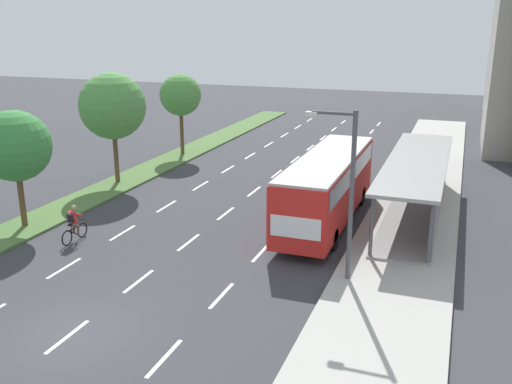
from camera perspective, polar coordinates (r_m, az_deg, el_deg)
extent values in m
plane|color=#38383D|center=(19.72, -18.16, -13.45)|extent=(140.00, 140.00, 0.00)
cube|color=#4C7038|center=(39.55, -10.02, 2.51)|extent=(2.60, 52.00, 0.12)
cube|color=#ADAAA3|center=(34.48, 16.17, -0.01)|extent=(4.50, 52.00, 0.15)
cube|color=white|center=(24.59, -18.74, -7.26)|extent=(0.14, 2.12, 0.01)
cube|color=white|center=(27.76, -13.27, -4.01)|extent=(0.14, 2.12, 0.01)
cube|color=white|center=(31.20, -9.00, -1.43)|extent=(0.14, 2.12, 0.01)
cube|color=white|center=(34.83, -5.60, 0.64)|extent=(0.14, 2.12, 0.01)
cube|color=white|center=(38.59, -2.85, 2.31)|extent=(0.14, 2.12, 0.01)
cube|color=white|center=(42.46, -0.60, 3.67)|extent=(0.14, 2.12, 0.01)
cube|color=white|center=(46.40, 1.29, 4.80)|extent=(0.14, 2.12, 0.01)
cube|color=white|center=(50.40, 2.88, 5.75)|extent=(0.14, 2.12, 0.01)
cube|color=white|center=(54.44, 4.24, 6.56)|extent=(0.14, 2.12, 0.01)
cube|color=white|center=(58.52, 5.41, 7.25)|extent=(0.14, 2.12, 0.01)
cube|color=white|center=(19.62, -18.44, -13.63)|extent=(0.14, 2.12, 0.01)
cube|color=white|center=(22.67, -11.72, -8.77)|extent=(0.14, 2.12, 0.01)
cube|color=white|center=(26.08, -6.79, -5.04)|extent=(0.14, 2.12, 0.01)
cube|color=white|center=(29.71, -3.07, -2.17)|extent=(0.14, 2.12, 0.01)
cube|color=white|center=(33.50, -0.19, 0.07)|extent=(0.14, 2.12, 0.01)
cube|color=white|center=(37.40, 2.09, 1.85)|extent=(0.14, 2.12, 0.01)
cube|color=white|center=(41.38, 3.95, 3.28)|extent=(0.14, 2.12, 0.01)
cube|color=white|center=(45.41, 5.48, 4.46)|extent=(0.14, 2.12, 0.01)
cube|color=white|center=(49.49, 6.76, 5.45)|extent=(0.14, 2.12, 0.01)
cube|color=white|center=(53.60, 7.86, 6.28)|extent=(0.14, 2.12, 0.01)
cube|color=white|center=(57.74, 8.79, 7.00)|extent=(0.14, 2.12, 0.01)
cube|color=white|center=(17.86, -9.21, -16.17)|extent=(0.14, 2.12, 0.01)
cube|color=white|center=(21.17, -3.48, -10.36)|extent=(0.14, 2.12, 0.01)
cube|color=white|center=(24.78, 0.50, -6.12)|extent=(0.14, 2.12, 0.01)
cube|color=white|center=(28.58, 3.40, -2.96)|extent=(0.14, 2.12, 0.01)
cube|color=white|center=(32.51, 5.60, -0.55)|extent=(0.14, 2.12, 0.01)
cube|color=white|center=(36.51, 7.32, 1.34)|extent=(0.14, 2.12, 0.01)
cube|color=white|center=(40.58, 8.70, 2.85)|extent=(0.14, 2.12, 0.01)
cube|color=white|center=(44.68, 9.83, 4.09)|extent=(0.14, 2.12, 0.01)
cube|color=white|center=(48.82, 10.77, 5.11)|extent=(0.14, 2.12, 0.01)
cube|color=white|center=(52.98, 11.57, 5.98)|extent=(0.14, 2.12, 0.01)
cube|color=white|center=(57.16, 12.25, 6.71)|extent=(0.14, 2.12, 0.01)
cube|color=gray|center=(30.38, 15.53, -1.97)|extent=(2.60, 13.45, 0.10)
cylinder|color=#56565B|center=(23.96, 11.55, -3.33)|extent=(0.16, 0.16, 2.60)
cylinder|color=#56565B|center=(36.33, 14.78, 3.36)|extent=(0.16, 0.16, 2.60)
cylinder|color=#56565B|center=(23.77, 17.18, -3.93)|extent=(0.16, 0.16, 2.60)
cylinder|color=#56565B|center=(36.20, 18.50, 2.99)|extent=(0.16, 0.16, 2.60)
cube|color=gray|center=(29.93, 18.09, 0.24)|extent=(0.10, 12.78, 2.34)
cube|color=gray|center=(29.64, 15.94, 3.04)|extent=(2.90, 13.85, 0.16)
cube|color=red|center=(28.12, 7.22, 0.56)|extent=(2.50, 11.20, 2.80)
cube|color=#2D3D4C|center=(27.90, 7.28, 2.23)|extent=(2.54, 10.30, 0.90)
cube|color=#B7B7B7|center=(27.75, 7.33, 3.45)|extent=(2.45, 10.98, 0.12)
cube|color=#2D3D4C|center=(33.37, 9.46, 3.67)|extent=(2.25, 0.06, 1.54)
cube|color=white|center=(23.01, 3.99, -3.60)|extent=(2.12, 0.04, 0.90)
cylinder|color=black|center=(31.99, 6.64, 0.06)|extent=(0.30, 1.00, 1.00)
cylinder|color=black|center=(31.58, 10.52, -0.34)|extent=(0.30, 1.00, 1.00)
cylinder|color=black|center=(25.63, 2.92, -4.14)|extent=(0.30, 1.00, 1.00)
cylinder|color=black|center=(25.12, 7.73, -4.73)|extent=(0.30, 1.00, 1.00)
torus|color=black|center=(27.59, -17.08, -3.66)|extent=(0.06, 0.72, 0.72)
torus|color=black|center=(26.78, -18.48, -4.41)|extent=(0.06, 0.72, 0.72)
cylinder|color=black|center=(27.09, -17.82, -3.48)|extent=(0.05, 0.94, 0.05)
cylinder|color=black|center=(27.08, -17.92, -3.90)|extent=(0.05, 0.57, 0.42)
cylinder|color=black|center=(26.94, -18.08, -3.57)|extent=(0.04, 0.04, 0.40)
cube|color=black|center=(26.87, -18.12, -3.17)|extent=(0.12, 0.24, 0.06)
cylinder|color=black|center=(27.37, -17.24, -2.62)|extent=(0.46, 0.04, 0.04)
cube|color=red|center=(26.89, -17.95, -2.39)|extent=(0.30, 0.36, 0.59)
cube|color=black|center=(26.77, -18.16, -2.46)|extent=(0.26, 0.26, 0.42)
sphere|color=tan|center=(26.85, -17.88, -1.47)|extent=(0.20, 0.20, 0.20)
cylinder|color=brown|center=(27.07, -18.12, -3.18)|extent=(0.12, 0.42, 0.25)
cylinder|color=brown|center=(27.28, -17.85, -3.58)|extent=(0.10, 0.17, 0.41)
cylinder|color=brown|center=(26.93, -17.71, -3.25)|extent=(0.12, 0.42, 0.25)
cylinder|color=brown|center=(27.14, -17.45, -3.65)|extent=(0.10, 0.17, 0.41)
cylinder|color=red|center=(27.14, -17.97, -2.11)|extent=(0.09, 0.47, 0.28)
cylinder|color=red|center=(26.94, -17.39, -2.20)|extent=(0.09, 0.47, 0.28)
cylinder|color=brown|center=(29.43, -22.50, -0.66)|extent=(0.28, 0.28, 2.70)
sphere|color=#38843D|center=(28.81, -23.08, 4.29)|extent=(3.35, 3.35, 3.35)
cylinder|color=brown|center=(35.77, -13.90, 3.50)|extent=(0.28, 0.28, 3.20)
sphere|color=#4C8E42|center=(35.21, -14.25, 8.40)|extent=(3.99, 3.99, 3.99)
cylinder|color=brown|center=(42.66, -7.47, 5.98)|extent=(0.28, 0.28, 3.25)
sphere|color=#4C8E42|center=(42.23, -7.61, 9.67)|extent=(3.03, 3.03, 3.03)
cylinder|color=#4C4C51|center=(21.22, 9.58, -0.59)|extent=(0.18, 0.18, 6.50)
cylinder|color=#4C4C51|center=(20.67, 7.81, 7.87)|extent=(1.60, 0.12, 0.12)
cube|color=silver|center=(20.87, 5.64, 7.83)|extent=(0.44, 0.24, 0.16)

